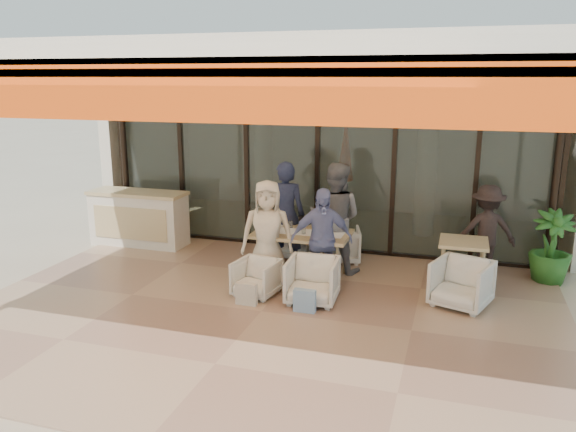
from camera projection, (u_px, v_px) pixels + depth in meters
name	position (u px, v px, depth m)	size (l,w,h in m)	color
ground	(261.00, 313.00, 7.60)	(70.00, 70.00, 0.00)	#C6B293
terrace_floor	(261.00, 313.00, 7.60)	(8.00, 6.00, 0.01)	tan
terrace_structure	(250.00, 65.00, 6.57)	(8.00, 6.00, 3.40)	silver
glass_storefront	(318.00, 164.00, 10.00)	(8.08, 0.10, 3.20)	#9EADA3
interior_block	(345.00, 119.00, 11.99)	(9.05, 3.62, 3.52)	silver
host_counter	(139.00, 218.00, 10.54)	(1.85, 0.65, 1.04)	silver
dining_table	(302.00, 236.00, 8.80)	(1.50, 0.90, 0.93)	#DABD85
chair_far_left	(294.00, 238.00, 9.88)	(0.69, 0.65, 0.71)	white
chair_far_right	(341.00, 243.00, 9.64)	(0.65, 0.60, 0.66)	white
chair_near_left	(256.00, 276.00, 8.13)	(0.58, 0.55, 0.60)	white
chair_near_right	(312.00, 279.00, 7.87)	(0.69, 0.65, 0.71)	white
diner_navy	(285.00, 215.00, 9.28)	(0.65, 0.43, 1.79)	#1B1F3C
diner_grey	(335.00, 218.00, 9.04)	(0.88, 0.68, 1.80)	#5D5D62
diner_cream	(267.00, 233.00, 8.47)	(0.79, 0.52, 1.63)	beige
diner_periwinkle	(321.00, 240.00, 8.23)	(0.92, 0.38, 1.56)	#6A76B0
tote_bag_cream	(246.00, 295.00, 7.79)	(0.30, 0.10, 0.34)	silver
tote_bag_blue	(305.00, 302.00, 7.55)	(0.30, 0.10, 0.34)	#99BFD8
side_table	(463.00, 248.00, 8.35)	(0.70, 0.70, 0.74)	#DABD85
side_chair	(461.00, 282.00, 7.72)	(0.72, 0.67, 0.74)	white
standing_woman	(486.00, 230.00, 8.93)	(0.95, 0.55, 1.47)	black
potted_palm	(551.00, 247.00, 8.61)	(0.64, 0.64, 1.14)	#1E5919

